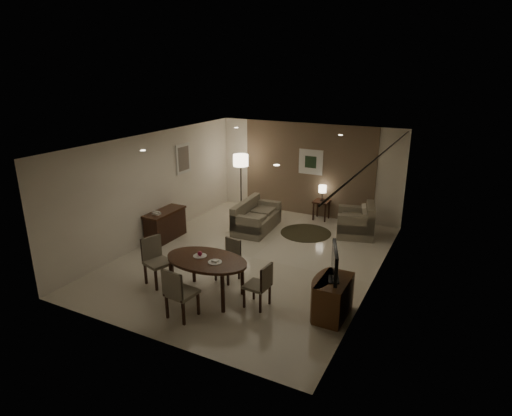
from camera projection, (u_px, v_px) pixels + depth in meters
The scene contains 31 objects.
room_shell at pixel (260, 197), 9.82m from camera, with size 5.50×7.00×2.70m.
taupe_accent at pixel (307, 170), 12.42m from camera, with size 3.96×0.03×2.70m, color brown.
curtain_wall at pixel (374, 222), 8.33m from camera, with size 0.08×6.70×2.58m, color beige, non-canonical shape.
curtain_rod at pixel (380, 155), 7.91m from camera, with size 0.03×0.03×6.80m, color black.
art_back_frame at pixel (311, 162), 12.28m from camera, with size 0.72×0.03×0.72m, color silver.
art_back_canvas at pixel (311, 162), 12.27m from camera, with size 0.34×0.01×0.34m, color #1D311B.
art_left_frame at pixel (183, 159), 11.51m from camera, with size 0.03×0.60×0.80m, color silver.
art_left_canvas at pixel (184, 159), 11.51m from camera, with size 0.01×0.46×0.64m, color gray.
downlight_nl at pixel (143, 150), 8.14m from camera, with size 0.10×0.10×0.01m, color white.
downlight_nr at pixel (277, 165), 6.93m from camera, with size 0.10×0.10×0.01m, color white.
downlight_fl at pixel (236, 128), 11.18m from camera, with size 0.10×0.10×0.01m, color white.
downlight_fr at pixel (341, 135), 9.97m from camera, with size 0.10×0.10×0.01m, color white.
console_desk at pixel (165, 225), 10.86m from camera, with size 0.48×1.20×0.75m, color #432915, non-canonical shape.
telephone at pixel (156, 213), 10.47m from camera, with size 0.20×0.14×0.09m, color white, non-canonical shape.
tv_cabinet at pixel (334, 298), 7.48m from camera, with size 0.48×0.90×0.70m, color brown, non-canonical shape.
flat_tv at pixel (335, 263), 7.28m from camera, with size 0.06×0.88×0.60m, color black, non-canonical shape.
dining_table at pixel (207, 278), 8.13m from camera, with size 1.65×1.03×0.77m, color #432915, non-canonical shape.
chair_near at pixel (182, 292), 7.42m from camera, with size 0.46×0.46×0.96m, color gray, non-canonical shape.
chair_far at pixel (227, 261), 8.74m from camera, with size 0.41×0.41×0.85m, color gray, non-canonical shape.
chair_left at pixel (158, 262), 8.55m from camera, with size 0.47×0.47×0.97m, color gray, non-canonical shape.
chair_right at pixel (257, 285), 7.77m from camera, with size 0.41×0.41×0.86m, color gray, non-canonical shape.
plate_a at pixel (200, 256), 8.13m from camera, with size 0.26×0.26×0.02m, color white.
plate_b at pixel (215, 262), 7.87m from camera, with size 0.26×0.26×0.02m, color white.
fruit_apple at pixel (200, 253), 8.11m from camera, with size 0.09×0.09×0.09m, color #AC1338.
napkin at pixel (215, 261), 7.86m from camera, with size 0.12×0.08×0.03m, color white.
round_rug at pixel (306, 233), 11.35m from camera, with size 1.34×1.34×0.01m, color #3A3520.
sofa at pixel (257, 216), 11.51m from camera, with size 0.82×1.65×0.78m, color gray, non-canonical shape.
armchair at pixel (356, 220), 11.09m from camera, with size 0.97×0.91×0.86m, color gray, non-canonical shape.
side_table at pixel (321, 210), 12.30m from camera, with size 0.44×0.44×0.56m, color black, non-canonical shape.
table_lamp at pixel (322, 192), 12.15m from camera, with size 0.22×0.22×0.50m, color #FFEAC1, non-canonical shape.
floor_lamp at pixel (241, 184), 12.77m from camera, with size 0.45×0.45×1.76m, color #FFE5B7, non-canonical shape.
Camera 1 is at (4.21, -8.00, 4.20)m, focal length 30.00 mm.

